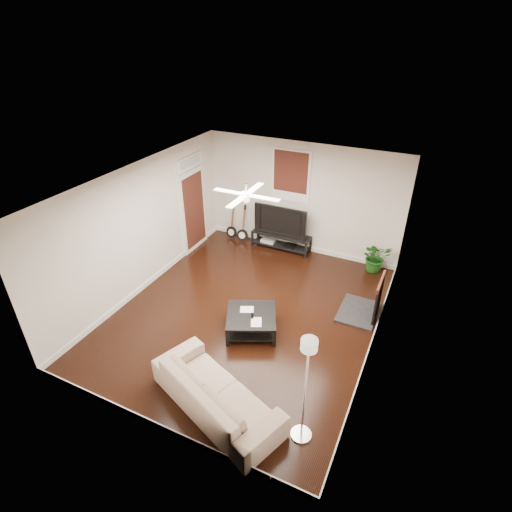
# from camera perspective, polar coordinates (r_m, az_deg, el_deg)

# --- Properties ---
(room) EXTENTS (5.01, 6.01, 2.81)m
(room) POSITION_cam_1_polar(r_m,az_deg,el_deg) (7.55, -1.31, 0.23)
(room) COLOR black
(room) RESTS_ON ground
(brick_accent) EXTENTS (0.02, 2.20, 2.80)m
(brick_accent) POSITION_cam_1_polar(r_m,az_deg,el_deg) (7.82, 18.68, -0.42)
(brick_accent) COLOR brown
(brick_accent) RESTS_ON floor
(fireplace) EXTENTS (0.80, 1.10, 0.92)m
(fireplace) POSITION_cam_1_polar(r_m,az_deg,el_deg) (8.34, 15.68, -5.52)
(fireplace) COLOR black
(fireplace) RESTS_ON floor
(window_back) EXTENTS (1.00, 0.06, 1.30)m
(window_back) POSITION_cam_1_polar(r_m,az_deg,el_deg) (9.91, 4.95, 11.28)
(window_back) COLOR #401811
(window_back) RESTS_ON wall_back
(door_left) EXTENTS (0.08, 1.00, 2.50)m
(door_left) POSITION_cam_1_polar(r_m,az_deg,el_deg) (10.22, -8.92, 7.42)
(door_left) COLOR white
(door_left) RESTS_ON wall_left
(tv_stand) EXTENTS (1.55, 0.41, 0.43)m
(tv_stand) POSITION_cam_1_polar(r_m,az_deg,el_deg) (10.49, 3.59, 2.11)
(tv_stand) COLOR black
(tv_stand) RESTS_ON floor
(tv) EXTENTS (1.39, 0.18, 0.80)m
(tv) POSITION_cam_1_polar(r_m,az_deg,el_deg) (10.23, 3.74, 5.18)
(tv) COLOR black
(tv) RESTS_ON tv_stand
(coffee_table) EXTENTS (1.22, 1.22, 0.39)m
(coffee_table) POSITION_cam_1_polar(r_m,az_deg,el_deg) (7.82, -0.67, -9.40)
(coffee_table) COLOR black
(coffee_table) RESTS_ON floor
(sofa) EXTENTS (2.44, 1.65, 0.66)m
(sofa) POSITION_cam_1_polar(r_m,az_deg,el_deg) (6.47, -5.66, -18.73)
(sofa) COLOR tan
(sofa) RESTS_ON floor
(floor_lamp) EXTENTS (0.40, 0.40, 1.86)m
(floor_lamp) POSITION_cam_1_polar(r_m,az_deg,el_deg) (5.71, 6.97, -18.56)
(floor_lamp) COLOR silver
(floor_lamp) RESTS_ON floor
(potted_plant) EXTENTS (0.85, 0.82, 0.73)m
(potted_plant) POSITION_cam_1_polar(r_m,az_deg,el_deg) (9.90, 16.67, -0.15)
(potted_plant) COLOR #185016
(potted_plant) RESTS_ON floor
(guitar_left) EXTENTS (0.32, 0.23, 1.00)m
(guitar_left) POSITION_cam_1_polar(r_m,az_deg,el_deg) (10.90, -3.54, 4.93)
(guitar_left) COLOR black
(guitar_left) RESTS_ON floor
(guitar_right) EXTENTS (0.32, 0.23, 1.00)m
(guitar_right) POSITION_cam_1_polar(r_m,az_deg,el_deg) (10.72, -1.97, 4.52)
(guitar_right) COLOR black
(guitar_right) RESTS_ON floor
(ceiling_fan) EXTENTS (1.24, 1.24, 0.32)m
(ceiling_fan) POSITION_cam_1_polar(r_m,az_deg,el_deg) (7.02, -1.43, 8.70)
(ceiling_fan) COLOR white
(ceiling_fan) RESTS_ON ceiling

